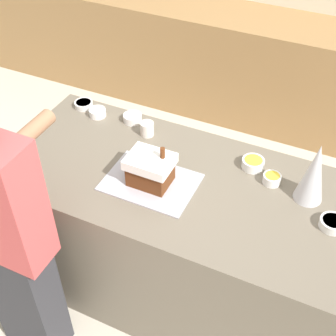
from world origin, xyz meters
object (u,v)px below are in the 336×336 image
decorative_tree (314,173)px  candy_bowl_near_tray_left (97,112)px  candy_bowl_near_tray_right (332,223)px  mug (147,129)px  candy_bowl_front_corner (133,118)px  baking_tray (151,182)px  candy_bowl_center_rear (253,163)px  gingerbread_house (150,169)px  candy_bowl_beside_tree (272,179)px  candy_bowl_far_right (84,104)px  person (7,239)px

decorative_tree → candy_bowl_near_tray_left: 1.30m
candy_bowl_near_tray_right → candy_bowl_near_tray_left: size_ratio=1.18×
candy_bowl_near_tray_left → mug: (0.35, -0.04, 0.02)m
candy_bowl_near_tray_right → candy_bowl_front_corner: bearing=164.7°
baking_tray → candy_bowl_center_rear: candy_bowl_center_rear is taller
baking_tray → gingerbread_house: bearing=26.8°
baking_tray → candy_bowl_beside_tree: bearing=25.4°
candy_bowl_near_tray_right → candy_bowl_center_rear: bearing=152.0°
candy_bowl_near_tray_left → mug: mug is taller
candy_bowl_near_tray_left → gingerbread_house: bearing=-35.1°
decorative_tree → candy_bowl_beside_tree: (-0.19, 0.03, -0.13)m
decorative_tree → candy_bowl_far_right: 1.43m
baking_tray → decorative_tree: 0.79m
candy_bowl_center_rear → person: size_ratio=0.07×
candy_bowl_near_tray_left → person: person is taller
candy_bowl_beside_tree → candy_bowl_center_rear: bearing=149.4°
baking_tray → decorative_tree: bearing=17.5°
baking_tray → candy_bowl_front_corner: bearing=128.1°
decorative_tree → person: size_ratio=0.19×
baking_tray → candy_bowl_far_right: 0.79m
gingerbread_house → person: size_ratio=0.13×
decorative_tree → candy_bowl_front_corner: 1.09m
candy_bowl_beside_tree → person: size_ratio=0.05×
baking_tray → gingerbread_house: (0.00, 0.00, 0.09)m
mug → candy_bowl_far_right: bearing=170.4°
candy_bowl_front_corner → mug: bearing=-29.5°
candy_bowl_center_rear → candy_bowl_front_corner: bearing=173.1°
candy_bowl_near_tray_right → gingerbread_house: bearing=-174.0°
gingerbread_house → candy_bowl_center_rear: 0.54m
candy_bowl_far_right → gingerbread_house: bearing=-32.4°
candy_bowl_near_tray_left → person: (0.11, -0.96, -0.06)m
candy_bowl_center_rear → candy_bowl_beside_tree: candy_bowl_center_rear is taller
candy_bowl_far_right → person: bearing=-77.1°
decorative_tree → mug: 0.95m
baking_tray → candy_bowl_near_tray_right: bearing=6.0°
candy_bowl_near_tray_left → candy_bowl_beside_tree: (1.09, -0.12, 0.00)m
baking_tray → gingerbread_house: gingerbread_house is taller
gingerbread_house → candy_bowl_near_tray_right: 0.88m
candy_bowl_far_right → candy_bowl_beside_tree: bearing=-7.8°
candy_bowl_center_rear → mug: (-0.62, 0.01, 0.01)m
decorative_tree → candy_bowl_far_right: size_ratio=2.90×
baking_tray → decorative_tree: (0.73, 0.23, 0.16)m
gingerbread_house → person: 0.74m
mug → person: bearing=-104.9°
candy_bowl_far_right → candy_bowl_center_rear: 1.10m
baking_tray → mug: mug is taller
decorative_tree → candy_bowl_center_rear: 0.35m
decorative_tree → candy_bowl_front_corner: size_ratio=2.98×
gingerbread_house → baking_tray: bearing=-153.2°
baking_tray → candy_bowl_center_rear: (0.43, 0.33, 0.02)m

